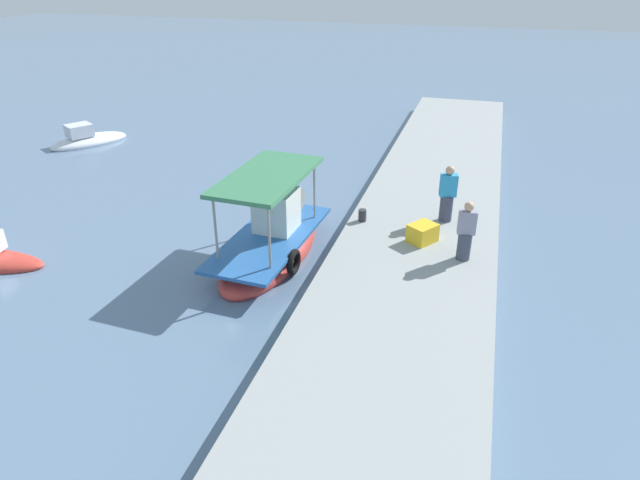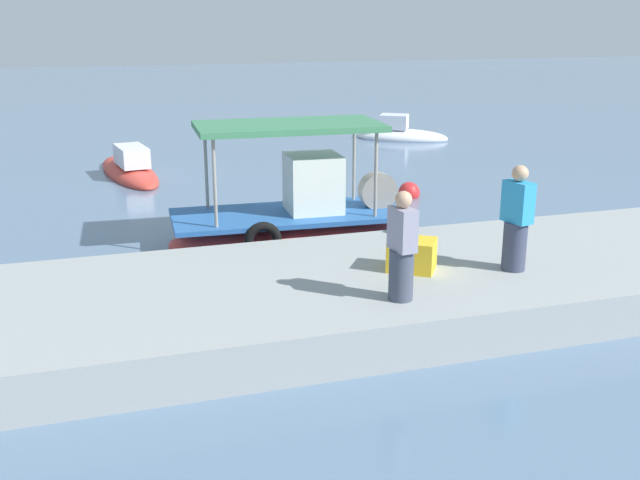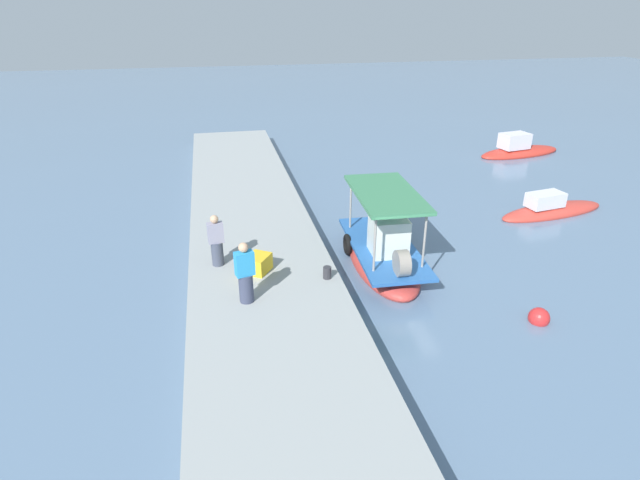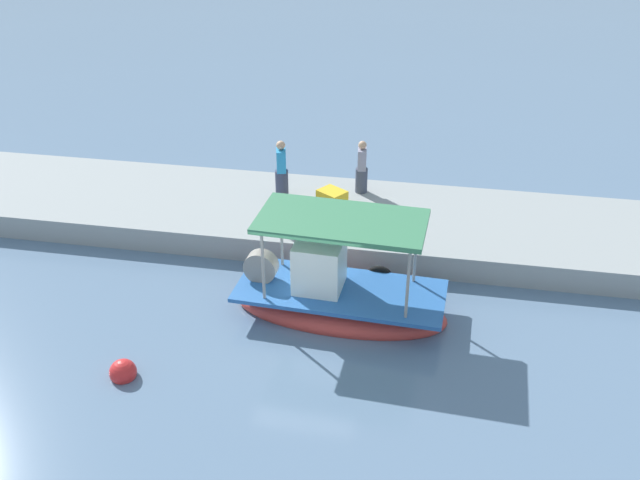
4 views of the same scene
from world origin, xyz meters
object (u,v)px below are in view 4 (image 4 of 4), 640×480
at_px(fisherman_near_bollard, 362,169).
at_px(mooring_bollard, 289,230).
at_px(fisherman_by_crate, 281,171).
at_px(main_fishing_boat, 337,296).
at_px(cargo_crate, 332,199).
at_px(marker_buoy, 123,372).

xyz_separation_m(fisherman_near_bollard, mooring_bollard, (1.53, 3.05, -0.55)).
distance_m(fisherman_near_bollard, fisherman_by_crate, 2.38).
xyz_separation_m(fisherman_by_crate, mooring_bollard, (-0.75, 2.37, -0.60)).
relative_size(main_fishing_boat, fisherman_by_crate, 3.02).
bearing_deg(cargo_crate, main_fishing_boat, 101.12).
relative_size(main_fishing_boat, mooring_bollard, 14.43).
bearing_deg(fisherman_near_bollard, mooring_bollard, 63.43).
height_order(cargo_crate, marker_buoy, cargo_crate).
bearing_deg(fisherman_by_crate, main_fishing_boat, 117.36).
height_order(fisherman_near_bollard, cargo_crate, fisherman_near_bollard).
distance_m(mooring_bollard, marker_buoy, 5.95).
relative_size(mooring_bollard, cargo_crate, 0.49).
height_order(fisherman_by_crate, marker_buoy, fisherman_by_crate).
height_order(fisherman_by_crate, mooring_bollard, fisherman_by_crate).
relative_size(main_fishing_boat, cargo_crate, 7.05).
distance_m(fisherman_near_bollard, marker_buoy, 9.41).
height_order(mooring_bollard, cargo_crate, cargo_crate).
xyz_separation_m(main_fishing_boat, marker_buoy, (4.05, 3.12, -0.35)).
xyz_separation_m(fisherman_by_crate, marker_buoy, (1.64, 7.77, -1.35)).
bearing_deg(main_fishing_boat, cargo_crate, -78.88).
bearing_deg(marker_buoy, cargo_crate, -113.84).
xyz_separation_m(fisherman_near_bollard, fisherman_by_crate, (2.28, 0.68, 0.05)).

